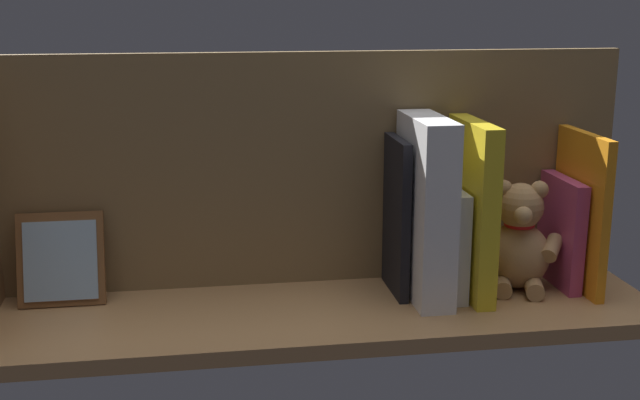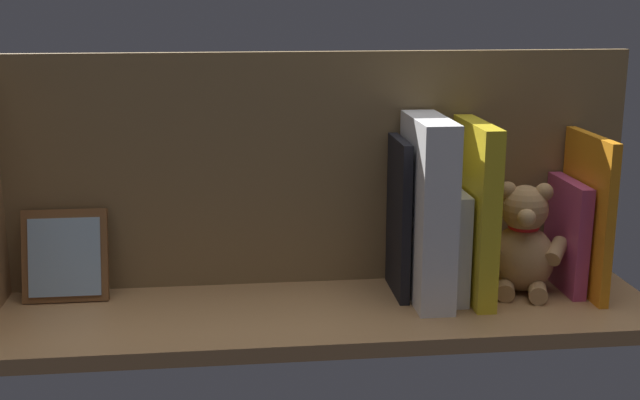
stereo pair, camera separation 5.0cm
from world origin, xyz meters
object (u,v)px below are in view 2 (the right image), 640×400
object	(u,v)px
dictionary_thick_white	(427,210)
picture_frame_leaning	(65,256)
teddy_bear	(523,244)
book_0	(587,214)

from	to	relation	value
dictionary_thick_white	picture_frame_leaning	distance (cm)	53.47
teddy_bear	picture_frame_leaning	distance (cm)	67.97
book_0	teddy_bear	xyz separation A→B (cm)	(9.31, -0.78, -4.57)
book_0	teddy_bear	bearing A→B (deg)	-4.76
book_0	picture_frame_leaning	distance (cm)	77.50
picture_frame_leaning	teddy_bear	bearing A→B (deg)	176.26
teddy_bear	picture_frame_leaning	xyz separation A→B (cm)	(67.82, -4.43, -0.86)
dictionary_thick_white	picture_frame_leaning	size ratio (longest dim) A/B	2.00
dictionary_thick_white	picture_frame_leaning	xyz separation A→B (cm)	(52.73, -5.54, -6.91)
teddy_bear	dictionary_thick_white	world-z (taller)	dictionary_thick_white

